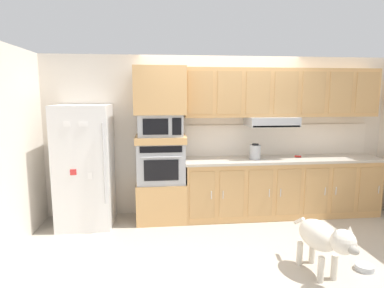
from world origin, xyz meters
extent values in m
plane|color=#B2A899|center=(0.00, 0.00, 0.00)|extent=(9.60, 9.60, 0.00)
cube|color=silver|center=(0.00, 1.11, 1.25)|extent=(6.20, 0.12, 2.50)
cube|color=silver|center=(-2.80, 0.00, 1.25)|extent=(0.12, 7.10, 2.50)
cube|color=white|center=(-2.06, 0.68, 0.88)|extent=(0.76, 0.70, 1.76)
cylinder|color=silver|center=(-1.73, 0.31, 0.98)|extent=(0.02, 0.02, 1.10)
cube|color=red|center=(-2.14, 0.33, 0.87)|extent=(0.08, 0.01, 0.08)
cube|color=white|center=(-1.92, 0.33, 0.82)|extent=(0.06, 0.01, 0.09)
cube|color=white|center=(-1.98, 0.33, 1.52)|extent=(0.12, 0.01, 0.07)
cube|color=white|center=(-2.18, 0.33, 1.53)|extent=(0.09, 0.01, 0.07)
cube|color=tan|center=(-0.96, 0.75, 0.30)|extent=(0.74, 0.62, 0.60)
cube|color=#A8AAAF|center=(-0.96, 0.75, 0.90)|extent=(0.70, 0.58, 0.60)
cube|color=black|center=(-0.96, 0.45, 0.84)|extent=(0.49, 0.01, 0.30)
cube|color=black|center=(-0.96, 0.45, 1.14)|extent=(0.60, 0.01, 0.09)
cylinder|color=#A8AAAF|center=(-0.96, 0.43, 1.03)|extent=(0.56, 0.02, 0.02)
cube|color=tan|center=(-0.96, 0.75, 1.25)|extent=(0.74, 0.62, 0.10)
cube|color=#A8AAAF|center=(-0.96, 0.75, 1.46)|extent=(0.64, 0.53, 0.32)
cube|color=black|center=(-1.03, 0.48, 1.46)|extent=(0.35, 0.01, 0.22)
cube|color=black|center=(-0.73, 0.48, 1.46)|extent=(0.13, 0.01, 0.24)
cube|color=tan|center=(-0.96, 0.75, 1.96)|extent=(0.74, 0.62, 0.68)
cube|color=tan|center=(0.93, 0.75, 0.44)|extent=(3.04, 0.60, 0.88)
cube|color=tan|center=(-0.37, 0.44, 0.46)|extent=(0.37, 0.01, 0.70)
cylinder|color=#BCBCC1|center=(-0.24, 0.43, 0.46)|extent=(0.01, 0.01, 0.12)
cube|color=tan|center=(0.06, 0.44, 0.46)|extent=(0.37, 0.01, 0.70)
cylinder|color=#BCBCC1|center=(-0.07, 0.43, 0.46)|extent=(0.01, 0.01, 0.12)
cube|color=tan|center=(0.50, 0.44, 0.46)|extent=(0.37, 0.01, 0.70)
cylinder|color=#BCBCC1|center=(0.63, 0.43, 0.46)|extent=(0.01, 0.01, 0.12)
cube|color=tan|center=(0.93, 0.44, 0.46)|extent=(0.37, 0.01, 0.70)
cylinder|color=#BCBCC1|center=(0.80, 0.43, 0.46)|extent=(0.01, 0.01, 0.12)
cube|color=tan|center=(1.37, 0.44, 0.46)|extent=(0.37, 0.01, 0.70)
cylinder|color=#BCBCC1|center=(1.50, 0.43, 0.46)|extent=(0.01, 0.01, 0.12)
cube|color=tan|center=(1.80, 0.44, 0.46)|extent=(0.37, 0.01, 0.70)
cylinder|color=#BCBCC1|center=(1.67, 0.43, 0.46)|extent=(0.01, 0.01, 0.12)
cube|color=tan|center=(2.24, 0.44, 0.46)|extent=(0.37, 0.01, 0.70)
cylinder|color=#BCBCC1|center=(2.37, 0.43, 0.46)|extent=(0.01, 0.01, 0.12)
cube|color=#BCB2A3|center=(0.93, 0.75, 0.90)|extent=(3.08, 0.64, 0.04)
cube|color=white|center=(0.93, 1.04, 1.17)|extent=(3.08, 0.02, 0.50)
cube|color=tan|center=(0.93, 0.88, 1.93)|extent=(3.04, 0.34, 0.74)
cube|color=#A8AAAF|center=(0.75, 0.81, 1.49)|extent=(0.76, 0.48, 0.14)
cube|color=black|center=(0.75, 0.59, 1.43)|extent=(0.72, 0.04, 0.02)
cube|color=tan|center=(-0.37, 0.70, 1.93)|extent=(0.37, 0.01, 0.63)
cube|color=tan|center=(0.06, 0.70, 1.93)|extent=(0.37, 0.01, 0.63)
cube|color=tan|center=(0.50, 0.70, 1.93)|extent=(0.37, 0.01, 0.63)
cube|color=tan|center=(0.93, 0.70, 1.93)|extent=(0.37, 0.01, 0.63)
cube|color=tan|center=(1.37, 0.70, 1.93)|extent=(0.37, 0.01, 0.63)
cube|color=tan|center=(1.80, 0.70, 1.93)|extent=(0.37, 0.01, 0.63)
cube|color=tan|center=(2.24, 0.70, 1.93)|extent=(0.37, 0.01, 0.63)
cylinder|color=red|center=(1.20, 0.78, 0.93)|extent=(0.10, 0.07, 0.03)
cylinder|color=silver|center=(1.25, 0.88, 0.93)|extent=(0.11, 0.06, 0.01)
cylinder|color=#A8AAAF|center=(0.48, 0.70, 1.03)|extent=(0.17, 0.17, 0.22)
cylinder|color=black|center=(0.48, 0.70, 1.15)|extent=(0.10, 0.10, 0.02)
ellipsoid|color=beige|center=(0.68, -0.95, 0.42)|extent=(0.40, 0.56, 0.30)
sphere|color=beige|center=(0.75, -1.30, 0.51)|extent=(0.24, 0.24, 0.24)
ellipsoid|color=gray|center=(0.77, -1.42, 0.48)|extent=(0.12, 0.15, 0.09)
cone|color=beige|center=(0.83, -1.27, 0.61)|extent=(0.07, 0.07, 0.08)
cone|color=beige|center=(0.67, -1.30, 0.61)|extent=(0.07, 0.07, 0.08)
cylinder|color=beige|center=(0.62, -0.63, 0.45)|extent=(0.08, 0.18, 0.14)
cylinder|color=beige|center=(0.80, -1.11, 0.14)|extent=(0.07, 0.07, 0.27)
cylinder|color=beige|center=(0.63, -1.14, 0.14)|extent=(0.07, 0.07, 0.27)
cylinder|color=beige|center=(0.73, -0.76, 0.14)|extent=(0.07, 0.07, 0.27)
cylinder|color=beige|center=(0.56, -0.79, 0.14)|extent=(0.07, 0.07, 0.27)
cylinder|color=#B2B7BC|center=(1.23, -0.97, 0.03)|extent=(0.20, 0.20, 0.06)
cylinder|color=brown|center=(1.23, -0.97, 0.04)|extent=(0.15, 0.15, 0.03)
camera|label=1|loc=(-1.01, -4.08, 1.91)|focal=30.53mm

